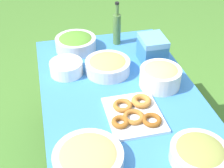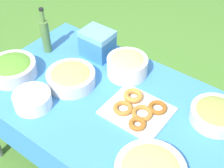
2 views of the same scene
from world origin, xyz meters
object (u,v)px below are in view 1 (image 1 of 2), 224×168
Objects in this scene: pasta_bowl at (160,75)px; bread_bowl at (88,157)px; salad_bowl at (76,42)px; olive_oil_bottle at (117,28)px; fruit_bowl at (108,65)px; cooler_box at (152,50)px; donut_platter at (134,113)px; plate_stack at (66,68)px; olive_bowl at (199,153)px.

pasta_bowl reaches higher than bread_bowl.
olive_oil_bottle is (-0.02, 0.31, 0.07)m from salad_bowl.
cooler_box reaches higher than fruit_bowl.
donut_platter is at bearing -7.40° from olive_oil_bottle.
plate_stack is 0.66× the size of olive_oil_bottle.
salad_bowl is 1.38× the size of plate_stack.
cooler_box is (-0.76, 0.57, 0.05)m from bread_bowl.
olive_oil_bottle is at bearing -175.25° from olive_bowl.
fruit_bowl is (-0.21, -0.28, -0.02)m from pasta_bowl.
olive_bowl is (0.10, 0.50, 0.00)m from bread_bowl.
plate_stack is 0.27m from fruit_bowl.
olive_oil_bottle is (-0.31, 0.41, 0.08)m from plate_stack.
donut_platter is at bearing 131.55° from bread_bowl.
pasta_bowl is 1.25× the size of cooler_box.
bread_bowl is (0.26, -0.30, 0.02)m from donut_platter.
olive_oil_bottle is 0.39m from fruit_bowl.
olive_oil_bottle reaches higher than cooler_box.
fruit_bowl is (-0.71, 0.25, 0.01)m from bread_bowl.
salad_bowl is 1.21m from olive_bowl.
olive_oil_bottle reaches higher than salad_bowl.
bread_bowl is at bearing 0.70° from plate_stack.
olive_oil_bottle is 1.14m from bread_bowl.
donut_platter is 1.26× the size of olive_bowl.
cooler_box is at bearing 171.57° from pasta_bowl.
olive_bowl is at bearing 30.78° from plate_stack.
salad_bowl is 1.00× the size of fruit_bowl.
olive_bowl is at bearing -3.04° from pasta_bowl.
plate_stack is 0.52m from olive_oil_bottle.
plate_stack is at bearing -89.35° from cooler_box.
cooler_box is (0.30, 0.17, -0.03)m from olive_oil_bottle.
olive_oil_bottle is at bearing -167.29° from pasta_bowl.
donut_platter is 0.45m from fruit_bowl.
olive_bowl is 0.86m from cooler_box.
salad_bowl is 0.81m from donut_platter.
olive_oil_bottle is at bearing 126.87° from plate_stack.
bread_bowl is at bearing -5.09° from salad_bowl.
salad_bowl is 1.45× the size of cooler_box.
pasta_bowl reaches higher than fruit_bowl.
donut_platter is at bearing -44.81° from pasta_bowl.
plate_stack is 1.05× the size of cooler_box.
salad_bowl is at bearing -120.79° from cooler_box.
olive_oil_bottle reaches higher than bread_bowl.
pasta_bowl is 0.33m from donut_platter.
fruit_bowl is at bearing -22.88° from olive_oil_bottle.
donut_platter is at bearing -28.53° from cooler_box.
olive_oil_bottle is 1.60× the size of cooler_box.
bread_bowl is 0.51m from olive_bowl.
salad_bowl is at bearing 160.55° from plate_stack.
pasta_bowl is at bearing 135.19° from donut_platter.
cooler_box is at bearing 151.47° from donut_platter.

